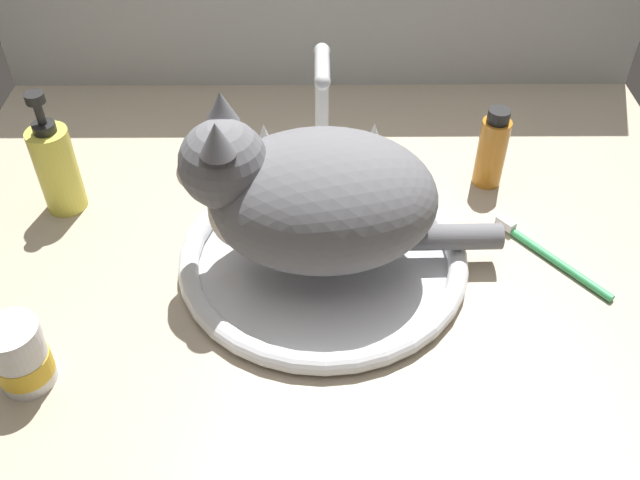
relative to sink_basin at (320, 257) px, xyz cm
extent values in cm
cube|color=#B7A88E|center=(0.39, 6.23, -2.61)|extent=(104.01, 74.39, 3.00)
torus|color=white|center=(0.00, 0.00, 0.15)|extent=(35.56, 35.56, 2.53)
cylinder|color=white|center=(0.00, 0.00, -0.81)|extent=(31.77, 31.77, 0.60)
cylinder|color=silver|center=(0.00, 22.44, -0.21)|extent=(4.00, 4.00, 1.80)
cylinder|color=silver|center=(0.00, 22.44, 8.35)|extent=(2.00, 2.00, 15.31)
sphere|color=silver|center=(0.00, 22.44, 16.00)|extent=(2.20, 2.20, 2.20)
cylinder|color=silver|center=(0.00, 18.53, 16.00)|extent=(2.00, 7.83, 2.00)
sphere|color=silver|center=(0.00, 14.61, 16.00)|extent=(2.10, 2.10, 2.10)
cylinder|color=silver|center=(-7.94, 22.44, -0.31)|extent=(3.20, 3.20, 1.60)
cone|color=silver|center=(-7.94, 22.44, 2.65)|extent=(2.88, 2.88, 4.32)
cylinder|color=silver|center=(7.94, 22.44, -0.31)|extent=(3.20, 3.20, 1.60)
cone|color=silver|center=(7.94, 22.44, 2.65)|extent=(2.88, 2.88, 4.32)
ellipsoid|color=slate|center=(0.00, 0.00, 9.15)|extent=(26.71, 19.89, 15.47)
sphere|color=slate|center=(-10.54, -0.19, 14.40)|extent=(10.02, 10.02, 10.02)
cone|color=slate|center=(-10.49, -3.20, 19.79)|extent=(3.81, 3.81, 3.76)
cone|color=slate|center=(-10.60, 2.81, 19.79)|extent=(3.81, 3.81, 3.76)
ellipsoid|color=silver|center=(-14.30, -0.26, 13.40)|extent=(3.08, 4.26, 3.21)
ellipsoid|color=silver|center=(-9.22, -0.17, 8.38)|extent=(7.58, 10.81, 8.51)
cylinder|color=slate|center=(15.61, 0.29, 3.02)|extent=(12.83, 3.44, 3.20)
cylinder|color=#E5DB4C|center=(-34.27, 11.55, 4.86)|extent=(5.30, 5.30, 11.95)
cylinder|color=black|center=(-34.27, 11.55, 11.44)|extent=(2.91, 2.91, 1.20)
cylinder|color=black|center=(-34.27, 11.55, 13.55)|extent=(1.06, 1.06, 3.03)
cylinder|color=black|center=(-34.27, 11.55, 15.67)|extent=(2.38, 2.38, 1.20)
cylinder|color=white|center=(-30.81, -17.33, 2.10)|extent=(5.59, 5.59, 6.43)
cylinder|color=gold|center=(-30.81, -17.33, 1.59)|extent=(5.76, 5.76, 2.57)
cylinder|color=white|center=(-30.81, -17.33, 6.22)|extent=(5.87, 5.87, 1.80)
cylinder|color=#C67A23|center=(23.64, 16.50, 3.88)|extent=(3.97, 3.97, 9.98)
cylinder|color=black|center=(23.64, 16.50, 9.77)|extent=(2.98, 2.98, 1.80)
cylinder|color=#3FB266|center=(29.67, -0.69, -0.61)|extent=(10.03, 12.55, 1.00)
cube|color=white|center=(24.25, 6.31, -0.01)|extent=(2.54, 2.79, 1.20)
camera|label=1|loc=(-0.38, -61.98, 59.98)|focal=39.24mm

